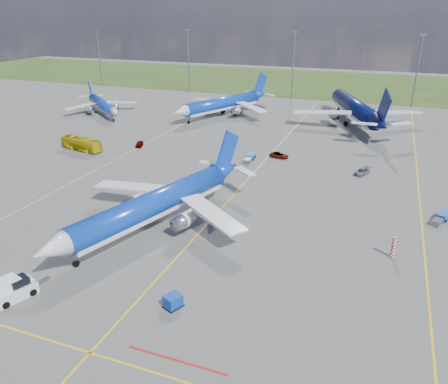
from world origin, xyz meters
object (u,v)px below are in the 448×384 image
(uld_container, at_px, (173,301))
(bg_jet_n, at_px, (353,123))
(bg_jet_nw, at_px, (104,114))
(apron_bus, at_px, (81,144))
(warning_post, at_px, (393,247))
(pushback_tug, at_px, (15,290))
(bg_jet_nnw, at_px, (223,116))
(service_car_a, at_px, (139,144))
(service_car_c, at_px, (362,172))
(main_airliner, at_px, (155,227))
(baggage_tug_w, at_px, (441,218))
(service_car_b, at_px, (279,155))
(baggage_tug_c, at_px, (250,158))

(uld_container, bearing_deg, bg_jet_n, 107.46)
(bg_jet_nw, height_order, uld_container, bg_jet_nw)
(bg_jet_nw, height_order, apron_bus, bg_jet_nw)
(warning_post, distance_m, pushback_tug, 45.62)
(bg_jet_nnw, distance_m, service_car_a, 37.01)
(service_car_c, bearing_deg, main_airliner, -103.50)
(pushback_tug, bearing_deg, bg_jet_n, 94.43)
(bg_jet_n, distance_m, pushback_tug, 99.71)
(bg_jet_nnw, bearing_deg, pushback_tug, -60.58)
(pushback_tug, bearing_deg, warning_post, 51.64)
(service_car_c, bearing_deg, uld_container, -82.79)
(bg_jet_n, distance_m, baggage_tug_w, 61.40)
(uld_container, bearing_deg, pushback_tug, -141.01)
(main_airliner, bearing_deg, pushback_tug, -89.98)
(uld_container, relative_size, service_car_b, 0.43)
(apron_bus, bearing_deg, uld_container, -122.20)
(main_airliner, xyz_separation_m, service_car_a, (-23.38, 34.73, 0.61))
(bg_jet_n, height_order, baggage_tug_c, bg_jet_n)
(apron_bus, height_order, baggage_tug_w, apron_bus)
(warning_post, relative_size, bg_jet_nw, 0.09)
(main_airliner, distance_m, service_car_b, 39.19)
(warning_post, distance_m, bg_jet_nnw, 83.78)
(main_airliner, distance_m, pushback_tug, 21.33)
(service_car_a, relative_size, service_car_b, 0.87)
(service_car_c, relative_size, baggage_tug_w, 0.81)
(bg_jet_nw, bearing_deg, service_car_c, -69.28)
(apron_bus, bearing_deg, baggage_tug_c, -68.65)
(service_car_c, bearing_deg, pushback_tug, -96.41)
(main_airliner, distance_m, baggage_tug_c, 34.24)
(service_car_b, bearing_deg, pushback_tug, 175.59)
(main_airliner, distance_m, baggage_tug_w, 42.91)
(bg_jet_nw, bearing_deg, main_airliner, -99.98)
(apron_bus, distance_m, service_car_a, 12.87)
(apron_bus, bearing_deg, service_car_c, -72.57)
(warning_post, relative_size, uld_container, 1.70)
(main_airliner, xyz_separation_m, baggage_tug_c, (3.76, 34.03, 0.55))
(baggage_tug_c, bearing_deg, baggage_tug_w, -29.07)
(uld_container, height_order, service_car_a, uld_container)
(apron_bus, distance_m, baggage_tug_c, 38.38)
(service_car_a, height_order, baggage_tug_c, service_car_a)
(main_airliner, relative_size, apron_bus, 3.77)
(baggage_tug_c, bearing_deg, bg_jet_nnw, 115.20)
(service_car_b, distance_m, service_car_c, 18.08)
(bg_jet_n, xyz_separation_m, uld_container, (-10.19, -91.26, 0.71))
(bg_jet_nnw, xyz_separation_m, pushback_tug, (10.27, -91.47, 0.87))
(main_airliner, bearing_deg, bg_jet_nnw, 119.93)
(warning_post, height_order, baggage_tug_c, warning_post)
(bg_jet_nnw, distance_m, baggage_tug_w, 77.85)
(apron_bus, bearing_deg, service_car_b, -64.63)
(bg_jet_nnw, xyz_separation_m, uld_container, (27.39, -86.84, 0.71))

